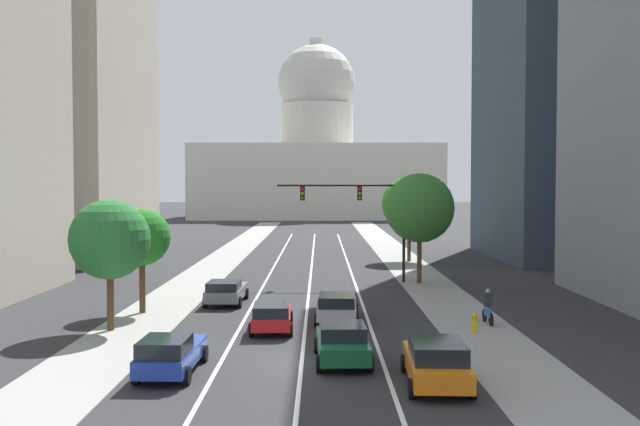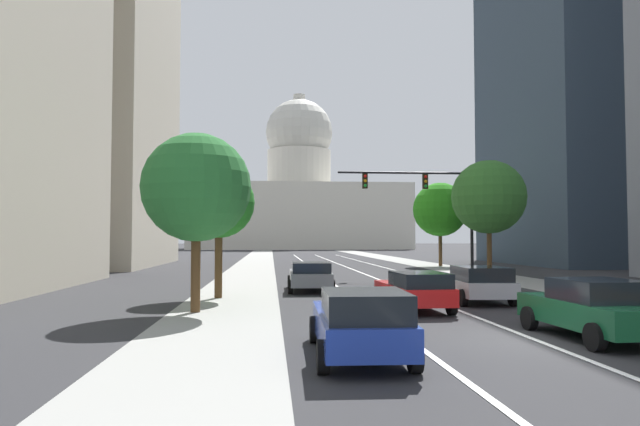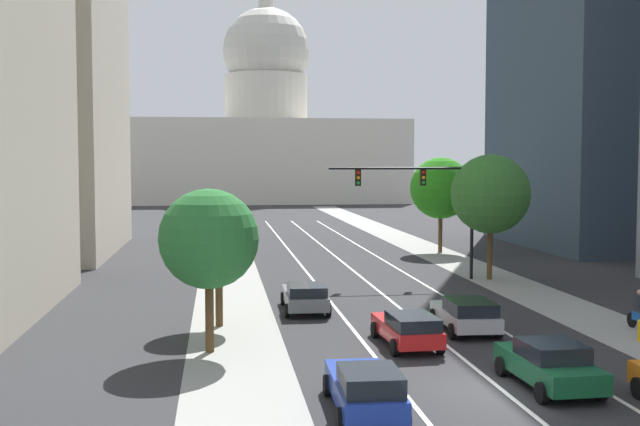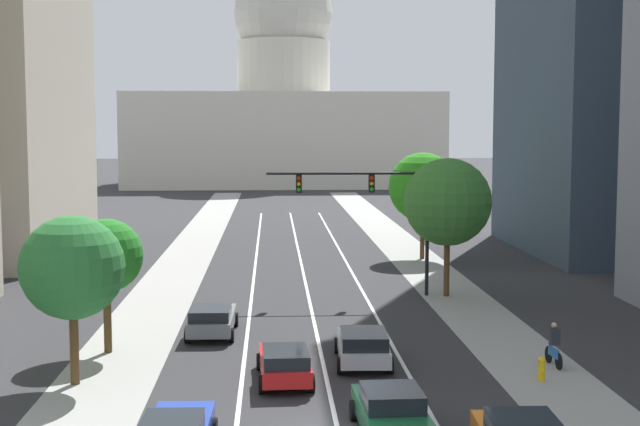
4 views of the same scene
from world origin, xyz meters
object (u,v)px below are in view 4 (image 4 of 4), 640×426
car_red (285,363)px  car_silver (363,345)px  car_green (391,411)px  street_tree_mid_left (72,268)px  traffic_signal_mast (377,201)px  car_gray (212,319)px  street_tree_mid_right (423,187)px  street_tree_near_left (106,256)px  fire_hydrant (542,369)px  cyclist (554,345)px  street_tree_near_right (448,202)px  capitol_building (284,113)px

car_red → car_silver: bearing=-55.0°
car_green → street_tree_mid_left: bearing=58.4°
car_red → traffic_signal_mast: 17.85m
car_gray → street_tree_mid_right: size_ratio=0.63×
car_green → street_tree_mid_left: size_ratio=0.74×
car_green → street_tree_near_left: street_tree_near_left is taller
fire_hydrant → street_tree_mid_right: street_tree_mid_right is taller
car_green → car_red: car_green is taller
car_gray → cyclist: cyclist is taller
street_tree_near_left → street_tree_near_right: 19.85m
cyclist → car_red: bearing=94.8°
street_tree_near_left → street_tree_mid_right: 30.75m
street_tree_near_left → street_tree_mid_left: size_ratio=0.90×
car_silver → street_tree_near_right: size_ratio=0.62×
cyclist → street_tree_near_right: street_tree_near_right is taller
car_silver → car_green: bearing=-177.7°
street_tree_near_left → cyclist: bearing=-10.1°
street_tree_near_left → street_tree_near_right: street_tree_near_right is taller
cyclist → street_tree_near_left: street_tree_near_left is taller
cyclist → traffic_signal_mast: bearing=14.9°
car_silver → car_gray: car_silver is taller
street_tree_mid_left → capitol_building: bearing=85.4°
car_gray → car_red: size_ratio=1.04×
capitol_building → car_silver: size_ratio=10.27×
car_green → car_gray: size_ratio=0.96×
car_red → street_tree_near_right: 19.05m
street_tree_mid_left → cyclist: bearing=4.6°
street_tree_mid_left → street_tree_near_right: 23.03m
street_tree_near_left → street_tree_mid_right: street_tree_mid_right is taller
car_gray → fire_hydrant: car_gray is taller
street_tree_near_left → capitol_building: bearing=85.4°
car_silver → street_tree_mid_right: street_tree_mid_right is taller
capitol_building → traffic_signal_mast: capitol_building is taller
traffic_signal_mast → street_tree_mid_left: 20.71m
car_gray → traffic_signal_mast: traffic_signal_mast is taller
street_tree_mid_right → traffic_signal_mast: bearing=-109.2°
fire_hydrant → street_tree_mid_left: 17.21m
traffic_signal_mast → fire_hydrant: bearing=-76.5°
cyclist → street_tree_near_left: bearing=75.8°
cyclist → street_tree_mid_left: bearing=90.5°
car_red → street_tree_mid_right: 32.13m
street_tree_near_left → street_tree_mid_right: bearing=56.0°
car_green → traffic_signal_mast: size_ratio=0.51×
cyclist → car_green: bearing=131.6°
capitol_building → car_silver: 109.86m
car_gray → cyclist: (13.46, -5.92, 0.12)m
street_tree_near_left → car_red: bearing=-33.5°
cyclist → street_tree_mid_right: 28.89m
street_tree_near_left → street_tree_mid_left: (-0.36, -4.56, 0.25)m
traffic_signal_mast → street_tree_near_left: size_ratio=1.60×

